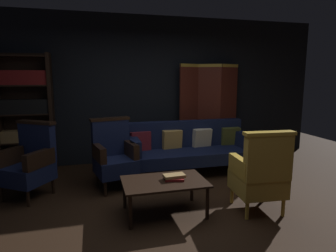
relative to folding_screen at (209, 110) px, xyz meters
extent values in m
plane|color=black|center=(-1.22, -2.20, -0.99)|extent=(10.00, 10.00, 0.00)
cube|color=black|center=(-1.22, 0.25, 0.41)|extent=(7.20, 0.10, 2.80)
cube|color=#5B2319|center=(-0.41, 0.03, -0.04)|extent=(0.44, 0.20, 1.90)
cube|color=gold|center=(-0.41, 0.03, 0.88)|extent=(0.44, 0.21, 0.06)
cube|color=#5B2319|center=(0.00, 0.00, -0.04)|extent=(0.41, 0.26, 1.90)
cube|color=gold|center=(0.00, 0.00, 0.88)|extent=(0.42, 0.27, 0.06)
cube|color=#5B2319|center=(0.41, -0.03, -0.04)|extent=(0.44, 0.20, 1.90)
cube|color=gold|center=(0.41, -0.03, 0.88)|extent=(0.44, 0.21, 0.06)
cube|color=black|center=(-2.95, -0.02, 0.04)|extent=(0.06, 0.32, 2.05)
cube|color=black|center=(-3.37, 0.13, 0.04)|extent=(0.90, 0.02, 2.05)
cube|color=black|center=(-3.37, -0.02, -0.93)|extent=(0.86, 0.30, 0.02)
cube|color=black|center=(-3.37, -0.02, -0.44)|extent=(0.86, 0.30, 0.02)
cube|color=#9E7A47|center=(-3.37, -0.04, -0.33)|extent=(0.78, 0.22, 0.19)
cube|color=black|center=(-3.37, -0.02, 0.04)|extent=(0.86, 0.30, 0.02)
cube|color=black|center=(-3.37, -0.04, 0.17)|extent=(0.78, 0.22, 0.24)
cube|color=black|center=(-3.37, -0.02, 0.52)|extent=(0.86, 0.30, 0.02)
cube|color=maroon|center=(-3.37, -0.04, 0.65)|extent=(0.78, 0.22, 0.24)
cube|color=black|center=(-3.37, -0.02, 1.00)|extent=(0.86, 0.30, 0.02)
cylinder|color=black|center=(-1.62, -1.15, -0.88)|extent=(0.07, 0.07, 0.22)
cylinder|color=black|center=(0.28, -1.15, -0.88)|extent=(0.07, 0.07, 0.22)
cylinder|color=black|center=(-1.62, -0.55, -0.88)|extent=(0.07, 0.07, 0.22)
cylinder|color=black|center=(0.28, -0.55, -0.88)|extent=(0.07, 0.07, 0.22)
cube|color=#111938|center=(-0.67, -0.85, -0.67)|extent=(2.10, 0.76, 0.20)
cube|color=#111938|center=(-0.67, -0.54, -0.34)|extent=(2.10, 0.18, 0.46)
cube|color=#111938|center=(-1.65, -0.85, -0.44)|extent=(0.16, 0.68, 0.26)
cube|color=#111938|center=(0.31, -0.85, -0.44)|extent=(0.16, 0.68, 0.26)
cube|color=maroon|center=(-1.50, -0.65, -0.42)|extent=(0.35, 0.17, 0.34)
cube|color=tan|center=(-0.95, -0.65, -0.42)|extent=(0.36, 0.19, 0.35)
cube|color=beige|center=(-0.40, -0.65, -0.42)|extent=(0.36, 0.21, 0.35)
cube|color=#4C5123|center=(0.16, -0.65, -0.42)|extent=(0.34, 0.16, 0.35)
cylinder|color=black|center=(-1.92, -2.44, -0.79)|extent=(0.04, 0.04, 0.39)
cylinder|color=black|center=(-1.02, -2.44, -0.79)|extent=(0.04, 0.04, 0.39)
cylinder|color=black|center=(-1.92, -1.90, -0.79)|extent=(0.04, 0.04, 0.39)
cylinder|color=black|center=(-1.02, -1.90, -0.79)|extent=(0.04, 0.04, 0.39)
cube|color=black|center=(-1.47, -2.17, -0.58)|extent=(1.00, 0.64, 0.03)
cylinder|color=gold|center=(-0.08, -2.15, -0.88)|extent=(0.04, 0.04, 0.22)
cylinder|color=gold|center=(-0.53, -2.11, -0.88)|extent=(0.04, 0.04, 0.22)
cylinder|color=gold|center=(-0.11, -2.60, -0.88)|extent=(0.04, 0.04, 0.22)
cylinder|color=gold|center=(-0.57, -2.57, -0.88)|extent=(0.04, 0.04, 0.22)
cube|color=#B79338|center=(-0.32, -2.36, -0.65)|extent=(0.61, 0.61, 0.24)
cube|color=#B79338|center=(-0.34, -2.58, -0.26)|extent=(0.57, 0.17, 0.54)
cube|color=gold|center=(-0.34, -2.58, 0.03)|extent=(0.61, 0.18, 0.04)
cube|color=gold|center=(-0.08, -2.38, -0.42)|extent=(0.13, 0.51, 0.22)
cube|color=gold|center=(-0.56, -2.34, -0.42)|extent=(0.13, 0.51, 0.22)
cylinder|color=black|center=(-2.15, -1.46, -0.88)|extent=(0.04, 0.04, 0.22)
cylinder|color=black|center=(-1.70, -1.37, -0.88)|extent=(0.04, 0.04, 0.22)
cylinder|color=black|center=(-2.24, -1.01, -0.88)|extent=(0.04, 0.04, 0.22)
cylinder|color=black|center=(-1.79, -0.92, -0.88)|extent=(0.04, 0.04, 0.22)
cube|color=#111938|center=(-1.97, -1.19, -0.65)|extent=(0.67, 0.67, 0.24)
cube|color=#111938|center=(-2.02, -0.97, -0.26)|extent=(0.57, 0.24, 0.54)
cube|color=black|center=(-2.02, -0.97, 0.03)|extent=(0.61, 0.26, 0.04)
cube|color=black|center=(-2.20, -1.24, -0.42)|extent=(0.20, 0.51, 0.22)
cube|color=black|center=(-1.74, -1.14, -0.42)|extent=(0.20, 0.51, 0.22)
cylinder|color=black|center=(-3.50, -1.28, -0.88)|extent=(0.04, 0.04, 0.22)
cylinder|color=black|center=(-3.12, -1.54, -0.88)|extent=(0.04, 0.04, 0.22)
cylinder|color=black|center=(-3.24, -0.90, -0.88)|extent=(0.04, 0.04, 0.22)
cylinder|color=black|center=(-2.86, -1.16, -0.88)|extent=(0.04, 0.04, 0.22)
cube|color=#111938|center=(-3.18, -1.22, -0.65)|extent=(0.78, 0.78, 0.24)
cube|color=#111938|center=(-3.05, -1.03, -0.26)|extent=(0.53, 0.42, 0.54)
cube|color=black|center=(-3.05, -1.03, 0.03)|extent=(0.57, 0.45, 0.04)
cube|color=black|center=(-3.38, -1.08, -0.42)|extent=(0.36, 0.46, 0.22)
cube|color=black|center=(-2.98, -1.36, -0.42)|extent=(0.36, 0.46, 0.22)
cube|color=maroon|center=(-1.34, -2.16, -0.55)|extent=(0.26, 0.24, 0.03)
cube|color=#9E7A47|center=(-1.34, -2.16, -0.52)|extent=(0.27, 0.16, 0.03)
camera|label=1|loc=(-2.29, -5.42, 0.67)|focal=31.18mm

